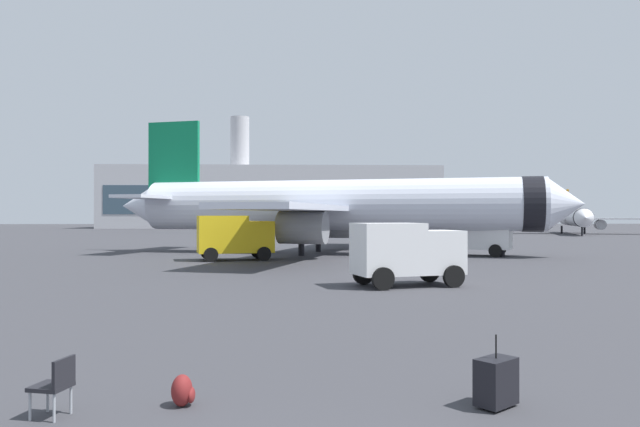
# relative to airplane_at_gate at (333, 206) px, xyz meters

# --- Properties ---
(airplane_at_gate) EXTENTS (35.05, 31.99, 10.50)m
(airplane_at_gate) POSITION_rel_airplane_at_gate_xyz_m (0.00, 0.00, 0.00)
(airplane_at_gate) COLOR silver
(airplane_at_gate) RESTS_ON ground
(airplane_taxiing) EXTENTS (22.33, 24.43, 7.36)m
(airplane_taxiing) POSITION_rel_airplane_at_gate_xyz_m (41.12, 46.66, -1.09)
(airplane_taxiing) COLOR white
(airplane_taxiing) RESTS_ON ground
(service_truck) EXTENTS (5.18, 3.43, 2.90)m
(service_truck) POSITION_rel_airplane_at_gate_xyz_m (-6.81, -5.88, -2.05)
(service_truck) COLOR yellow
(service_truck) RESTS_ON ground
(fuel_truck) EXTENTS (6.44, 4.84, 3.20)m
(fuel_truck) POSITION_rel_airplane_at_gate_xyz_m (9.66, -1.92, -1.88)
(fuel_truck) COLOR white
(fuel_truck) RESTS_ON ground
(cargo_van) EXTENTS (4.76, 3.24, 2.60)m
(cargo_van) POSITION_rel_airplane_at_gate_xyz_m (1.68, -20.39, -2.21)
(cargo_van) COLOR white
(cargo_van) RESTS_ON ground
(safety_cone_near) EXTENTS (0.44, 0.44, 0.70)m
(safety_cone_near) POSITION_rel_airplane_at_gate_xyz_m (-4.91, 3.19, -3.31)
(safety_cone_near) COLOR #F2590C
(safety_cone_near) RESTS_ON ground
(safety_cone_mid) EXTENTS (0.44, 0.44, 0.82)m
(safety_cone_mid) POSITION_rel_airplane_at_gate_xyz_m (-4.85, 3.28, -3.25)
(safety_cone_mid) COLOR #F2590C
(safety_cone_mid) RESTS_ON ground
(rolling_suitcase) EXTENTS (0.75, 0.71, 1.10)m
(rolling_suitcase) POSITION_rel_airplane_at_gate_xyz_m (0.12, -35.74, -3.27)
(rolling_suitcase) COLOR black
(rolling_suitcase) RESTS_ON ground
(traveller_backpack) EXTENTS (0.36, 0.40, 0.48)m
(traveller_backpack) POSITION_rel_airplane_at_gate_xyz_m (-4.63, -35.48, -3.42)
(traveller_backpack) COLOR maroon
(traveller_backpack) RESTS_ON ground
(gate_chair) EXTENTS (0.58, 0.58, 0.86)m
(gate_chair) POSITION_rel_airplane_at_gate_xyz_m (-6.37, -35.91, -3.16)
(gate_chair) COLOR black
(gate_chair) RESTS_ON ground
(terminal_building) EXTENTS (77.34, 18.18, 26.17)m
(terminal_building) POSITION_rel_airplane_at_gate_xyz_m (-8.01, 95.83, 3.58)
(terminal_building) COLOR #B2B2B7
(terminal_building) RESTS_ON ground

